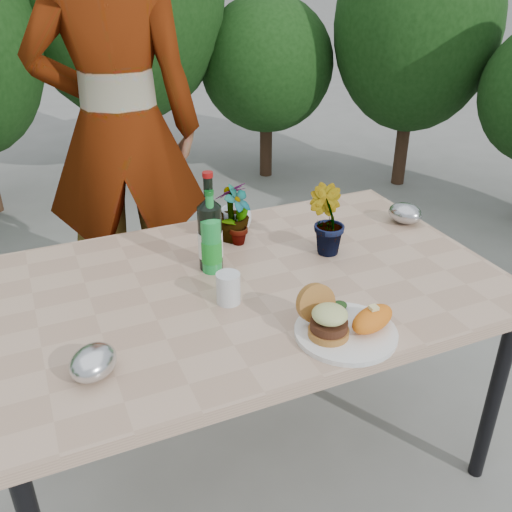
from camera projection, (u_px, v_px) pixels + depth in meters
name	position (u px, v px, depth m)	size (l,w,h in m)	color
ground	(248.00, 451.00, 2.16)	(80.00, 80.00, 0.00)	slate
patio_table	(246.00, 296.00, 1.83)	(1.60, 1.00, 0.75)	tan
shrub_hedge	(159.00, 60.00, 2.96)	(6.85, 5.23, 2.23)	#382316
dinner_plate	(346.00, 333.00, 1.55)	(0.28, 0.28, 0.01)	white
burger_stack	(326.00, 317.00, 1.52)	(0.11, 0.16, 0.11)	#B7722D
sweet_potato	(372.00, 319.00, 1.53)	(0.15, 0.08, 0.06)	orange
grilled_veg	(334.00, 308.00, 1.62)	(0.08, 0.05, 0.03)	olive
wine_bottle	(210.00, 234.00, 1.82)	(0.08, 0.08, 0.33)	black
sparkling_water	(211.00, 242.00, 1.81)	(0.07, 0.07, 0.28)	#1A9139
plastic_cup	(228.00, 288.00, 1.67)	(0.07, 0.07, 0.10)	silver
seedling_left	(238.00, 216.00, 1.97)	(0.12, 0.08, 0.22)	#20561D
seedling_mid	(326.00, 220.00, 1.92)	(0.13, 0.11, 0.24)	#285E20
seedling_right	(232.00, 211.00, 2.01)	(0.12, 0.12, 0.22)	#24561D
blue_bowl	(236.00, 220.00, 2.09)	(0.12, 0.12, 0.09)	silver
foil_packet_left	(93.00, 362.00, 1.39)	(0.13, 0.11, 0.08)	silver
foil_packet_right	(405.00, 213.00, 2.16)	(0.13, 0.11, 0.08)	#ADB0B4
person	(120.00, 131.00, 2.44)	(0.72, 0.47, 1.97)	#98614C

